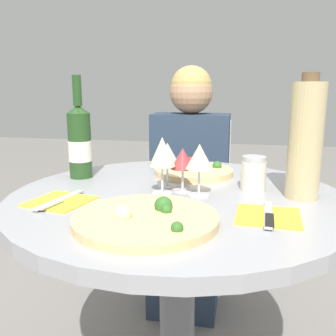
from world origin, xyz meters
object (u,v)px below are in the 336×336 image
seated_diner (188,197)px  tall_carafe (306,140)px  chair_behind_diner (191,210)px  wine_bottle (80,142)px  dining_table (177,249)px  pizza_large (146,219)px

seated_diner → tall_carafe: (0.42, -0.68, 0.39)m
chair_behind_diner → wine_bottle: wine_bottle is taller
seated_diner → wine_bottle: (-0.29, -0.58, 0.35)m
seated_diner → wine_bottle: seated_diner is taller
chair_behind_diner → seated_diner: size_ratio=0.77×
dining_table → pizza_large: bearing=-96.9°
wine_bottle → tall_carafe: (0.71, -0.10, 0.04)m
chair_behind_diner → seated_diner: seated_diner is taller
dining_table → tall_carafe: tall_carafe is taller
dining_table → chair_behind_diner: size_ratio=1.09×
dining_table → pizza_large: pizza_large is taller
pizza_large → wine_bottle: size_ratio=0.98×
wine_bottle → tall_carafe: same height
dining_table → seated_diner: (-0.07, 0.71, -0.05)m
seated_diner → pizza_large: 0.99m
dining_table → wine_bottle: 0.48m
pizza_large → tall_carafe: tall_carafe is taller
wine_bottle → chair_behind_diner: bearing=68.0°
chair_behind_diner → seated_diner: bearing=90.0°
seated_diner → tall_carafe: bearing=121.4°
wine_bottle → tall_carafe: size_ratio=1.00×
dining_table → seated_diner: size_ratio=0.84×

